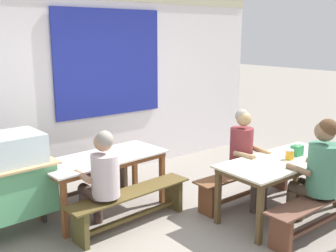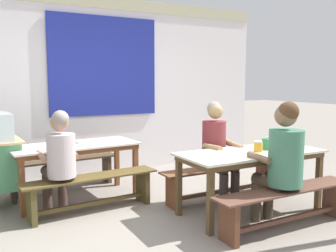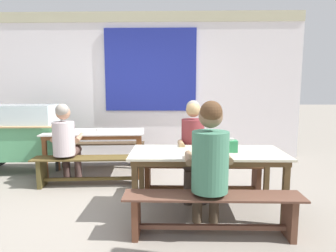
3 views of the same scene
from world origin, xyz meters
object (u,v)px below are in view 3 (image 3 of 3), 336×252
Objects in this scene: person_right_near_table at (193,144)px; tissue_box at (231,146)px; person_near_front at (209,160)px; soup_bowl at (99,130)px; bench_near_front at (213,210)px; person_left_back_turned at (65,139)px; bench_far_back at (102,150)px; food_cart at (18,134)px; condiment_jar at (213,147)px; bench_far_front at (89,167)px; dining_table_near at (207,158)px; dining_table_far at (95,136)px; bench_near_back at (202,175)px.

person_right_near_table is 8.22× the size of tissue_box.
tissue_box is at bearing 59.14° from person_near_front.
soup_bowl is at bearing 128.71° from person_near_front.
bench_near_front is 1.42× the size of person_left_back_turned.
soup_bowl reaches higher than bench_far_back.
bench_near_front is at bearing -36.89° from person_left_back_turned.
bench_near_front is 3.71m from food_cart.
tissue_box is at bearing 11.06° from condiment_jar.
bench_far_back is at bearing 94.78° from bench_far_front.
bench_near_front is (0.00, -0.56, -0.37)m from dining_table_near.
dining_table_near is at bearing 90.33° from bench_near_front.
person_left_back_turned reaches higher than dining_table_far.
person_right_near_table reaches higher than bench_near_front.
dining_table_near is at bearing -89.67° from bench_near_back.
dining_table_far reaches higher than bench_near_front.
bench_near_back and bench_near_front have the same top height.
bench_near_front is at bearing -89.67° from dining_table_near.
soup_bowl is at bearing -4.17° from food_cart.
bench_far_front is 13.28× the size of soup_bowl.
person_near_front reaches higher than person_right_near_table.
bench_far_back is (-0.05, 0.55, -0.37)m from dining_table_far.
dining_table_far reaches higher than bench_near_back.
person_near_front reaches higher than soup_bowl.
bench_far_front is 1.99m from condiment_jar.
bench_near_front is at bearing -35.02° from food_cart.
dining_table_far is 1.35m from food_cart.
bench_near_front is at bearing -55.56° from person_near_front.
person_right_near_table reaches higher than person_left_back_turned.
dining_table_far is 0.97× the size of bench_near_back.
tissue_box is (0.26, 0.55, 0.51)m from bench_near_front.
soup_bowl is (-1.67, 1.51, -0.04)m from condiment_jar.
dining_table_far is 0.95× the size of dining_table_near.
tissue_box is (1.94, -1.45, 0.14)m from dining_table_far.
tissue_box is (0.30, 0.50, 0.04)m from person_near_front.
bench_near_back is 1.11m from bench_near_front.
bench_near_back is 3.21m from food_cart.
person_near_front is 10.74× the size of condiment_jar.
condiment_jar reaches higher than bench_near_back.
condiment_jar is (0.05, 0.51, 0.51)m from bench_near_front.
dining_table_near is 2.18m from person_left_back_turned.
soup_bowl is (-1.58, 1.97, -0.01)m from person_near_front.
bench_near_front is at bearing -82.93° from person_right_near_table.
person_near_front reaches higher than bench_near_back.
person_left_back_turned is 0.65m from soup_bowl.
bench_near_back is at bearing -27.81° from dining_table_far.
condiment_jar is (-0.21, -0.04, -0.01)m from tissue_box.
bench_far_back is at bearing 124.10° from person_near_front.
food_cart reaches higher than condiment_jar.
person_near_front is at bearing -91.53° from bench_near_back.
soup_bowl is at bearing 146.77° from person_right_near_table.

